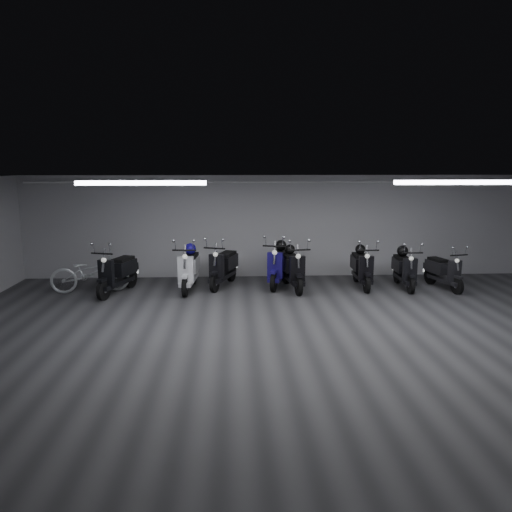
{
  "coord_description": "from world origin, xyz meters",
  "views": [
    {
      "loc": [
        -1.31,
        -8.17,
        3.07
      ],
      "look_at": [
        -0.79,
        2.5,
        1.05
      ],
      "focal_mm": 33.88,
      "sensor_mm": 36.0,
      "label": 1
    }
  ],
  "objects_px": {
    "scooter_5": "(292,262)",
    "scooter_3": "(223,261)",
    "scooter_8": "(405,264)",
    "bicycle": "(90,268)",
    "scooter_0": "(117,266)",
    "helmet_2": "(360,249)",
    "scooter_7": "(362,262)",
    "scooter_4": "(279,259)",
    "scooter_2": "(189,263)",
    "helmet_4": "(281,245)",
    "scooter_9": "(444,266)",
    "helmet_0": "(290,249)",
    "helmet_1": "(190,249)",
    "helmet_3": "(403,251)"
  },
  "relations": [
    {
      "from": "scooter_5",
      "to": "scooter_3",
      "type": "bearing_deg",
      "value": 160.69
    },
    {
      "from": "scooter_8",
      "to": "bicycle",
      "type": "bearing_deg",
      "value": -177.09
    },
    {
      "from": "scooter_0",
      "to": "helmet_2",
      "type": "bearing_deg",
      "value": 23.88
    },
    {
      "from": "scooter_7",
      "to": "helmet_2",
      "type": "distance_m",
      "value": 0.38
    },
    {
      "from": "scooter_4",
      "to": "helmet_2",
      "type": "distance_m",
      "value": 2.11
    },
    {
      "from": "scooter_4",
      "to": "scooter_2",
      "type": "bearing_deg",
      "value": -154.62
    },
    {
      "from": "helmet_4",
      "to": "bicycle",
      "type": "bearing_deg",
      "value": -172.17
    },
    {
      "from": "scooter_2",
      "to": "scooter_9",
      "type": "bearing_deg",
      "value": 2.77
    },
    {
      "from": "bicycle",
      "to": "helmet_2",
      "type": "distance_m",
      "value": 6.78
    },
    {
      "from": "helmet_0",
      "to": "scooter_9",
      "type": "bearing_deg",
      "value": -6.13
    },
    {
      "from": "scooter_2",
      "to": "scooter_5",
      "type": "bearing_deg",
      "value": 3.76
    },
    {
      "from": "scooter_0",
      "to": "scooter_4",
      "type": "xyz_separation_m",
      "value": [
        3.97,
        0.59,
        0.03
      ]
    },
    {
      "from": "scooter_7",
      "to": "helmet_4",
      "type": "xyz_separation_m",
      "value": [
        -2.01,
        0.5,
        0.36
      ]
    },
    {
      "from": "scooter_2",
      "to": "scooter_3",
      "type": "height_order",
      "value": "scooter_2"
    },
    {
      "from": "scooter_9",
      "to": "helmet_2",
      "type": "bearing_deg",
      "value": 152.54
    },
    {
      "from": "scooter_4",
      "to": "helmet_4",
      "type": "xyz_separation_m",
      "value": [
        0.08,
        0.25,
        0.31
      ]
    },
    {
      "from": "scooter_5",
      "to": "helmet_1",
      "type": "distance_m",
      "value": 2.58
    },
    {
      "from": "scooter_0",
      "to": "scooter_5",
      "type": "relative_size",
      "value": 0.99
    },
    {
      "from": "scooter_0",
      "to": "scooter_4",
      "type": "relative_size",
      "value": 0.96
    },
    {
      "from": "scooter_3",
      "to": "helmet_3",
      "type": "height_order",
      "value": "scooter_3"
    },
    {
      "from": "helmet_0",
      "to": "helmet_2",
      "type": "distance_m",
      "value": 1.84
    },
    {
      "from": "scooter_4",
      "to": "scooter_5",
      "type": "relative_size",
      "value": 1.03
    },
    {
      "from": "helmet_2",
      "to": "scooter_5",
      "type": "bearing_deg",
      "value": -168.23
    },
    {
      "from": "scooter_2",
      "to": "scooter_8",
      "type": "distance_m",
      "value": 5.4
    },
    {
      "from": "scooter_4",
      "to": "scooter_7",
      "type": "height_order",
      "value": "scooter_4"
    },
    {
      "from": "scooter_8",
      "to": "scooter_9",
      "type": "bearing_deg",
      "value": -5.13
    },
    {
      "from": "scooter_0",
      "to": "scooter_3",
      "type": "bearing_deg",
      "value": 30.97
    },
    {
      "from": "helmet_2",
      "to": "scooter_3",
      "type": "bearing_deg",
      "value": -179.68
    },
    {
      "from": "scooter_2",
      "to": "scooter_0",
      "type": "bearing_deg",
      "value": -167.26
    },
    {
      "from": "scooter_7",
      "to": "helmet_4",
      "type": "relative_size",
      "value": 6.13
    },
    {
      "from": "scooter_5",
      "to": "helmet_3",
      "type": "xyz_separation_m",
      "value": [
        2.85,
        0.21,
        0.23
      ]
    },
    {
      "from": "scooter_3",
      "to": "helmet_2",
      "type": "relative_size",
      "value": 7.03
    },
    {
      "from": "helmet_0",
      "to": "helmet_1",
      "type": "height_order",
      "value": "helmet_1"
    },
    {
      "from": "scooter_0",
      "to": "bicycle",
      "type": "xyz_separation_m",
      "value": [
        -0.7,
        0.19,
        -0.08
      ]
    },
    {
      "from": "helmet_1",
      "to": "helmet_3",
      "type": "distance_m",
      "value": 5.39
    },
    {
      "from": "scooter_2",
      "to": "scooter_4",
      "type": "bearing_deg",
      "value": 13.2
    },
    {
      "from": "scooter_0",
      "to": "scooter_7",
      "type": "distance_m",
      "value": 6.07
    },
    {
      "from": "scooter_7",
      "to": "helmet_3",
      "type": "distance_m",
      "value": 1.09
    },
    {
      "from": "scooter_2",
      "to": "scooter_4",
      "type": "relative_size",
      "value": 0.98
    },
    {
      "from": "scooter_2",
      "to": "scooter_5",
      "type": "xyz_separation_m",
      "value": [
        2.56,
        -0.03,
        -0.01
      ]
    },
    {
      "from": "scooter_8",
      "to": "helmet_1",
      "type": "relative_size",
      "value": 5.86
    },
    {
      "from": "bicycle",
      "to": "helmet_4",
      "type": "height_order",
      "value": "bicycle"
    },
    {
      "from": "scooter_2",
      "to": "bicycle",
      "type": "height_order",
      "value": "scooter_2"
    },
    {
      "from": "scooter_5",
      "to": "helmet_1",
      "type": "height_order",
      "value": "scooter_5"
    },
    {
      "from": "scooter_8",
      "to": "scooter_4",
      "type": "bearing_deg",
      "value": 175.63
    },
    {
      "from": "scooter_8",
      "to": "bicycle",
      "type": "distance_m",
      "value": 7.8
    },
    {
      "from": "scooter_8",
      "to": "bicycle",
      "type": "height_order",
      "value": "scooter_8"
    },
    {
      "from": "scooter_4",
      "to": "helmet_3",
      "type": "height_order",
      "value": "scooter_4"
    },
    {
      "from": "scooter_5",
      "to": "helmet_0",
      "type": "xyz_separation_m",
      "value": [
        -0.03,
        0.25,
        0.29
      ]
    },
    {
      "from": "bicycle",
      "to": "helmet_2",
      "type": "bearing_deg",
      "value": -97.11
    }
  ]
}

